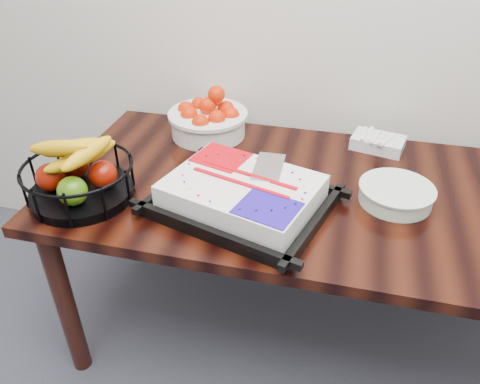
% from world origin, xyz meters
% --- Properties ---
extents(table, '(1.80, 0.90, 0.75)m').
position_xyz_m(table, '(0.00, 2.00, 0.66)').
color(table, black).
rests_on(table, ground).
extents(cake_tray, '(0.62, 0.54, 0.11)m').
position_xyz_m(cake_tray, '(-0.20, 1.83, 0.80)').
color(cake_tray, black).
rests_on(cake_tray, table).
extents(tangerine_bowl, '(0.33, 0.33, 0.21)m').
position_xyz_m(tangerine_bowl, '(-0.46, 2.30, 0.84)').
color(tangerine_bowl, white).
rests_on(tangerine_bowl, table).
extents(fruit_basket, '(0.36, 0.36, 0.19)m').
position_xyz_m(fruit_basket, '(-0.74, 1.76, 0.83)').
color(fruit_basket, black).
rests_on(fruit_basket, table).
extents(plate_stack, '(0.25, 0.25, 0.06)m').
position_xyz_m(plate_stack, '(0.28, 1.98, 0.78)').
color(plate_stack, white).
rests_on(plate_stack, table).
extents(fork_bag, '(0.22, 0.17, 0.06)m').
position_xyz_m(fork_bag, '(0.22, 2.35, 0.78)').
color(fork_bag, silver).
rests_on(fork_bag, table).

